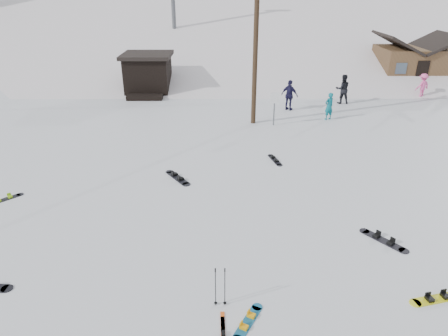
{
  "coord_description": "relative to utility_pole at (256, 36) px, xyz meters",
  "views": [
    {
      "loc": [
        0.24,
        -7.55,
        7.18
      ],
      "look_at": [
        0.3,
        4.9,
        1.4
      ],
      "focal_mm": 32.0,
      "sensor_mm": 36.0,
      "label": 1
    }
  ],
  "objects": [
    {
      "name": "board_scatter_f",
      "position": [
        0.6,
        -5.28,
        -4.66
      ],
      "size": [
        0.53,
        1.33,
        0.1
      ],
      "rotation": [
        0.0,
        0.0,
        1.82
      ],
      "color": "black",
      "rests_on": "ground"
    },
    {
      "name": "utility_pole",
      "position": [
        0.0,
        0.0,
        0.0
      ],
      "size": [
        2.0,
        0.26,
        9.0
      ],
      "color": "#3A2819",
      "rests_on": "ground"
    },
    {
      "name": "treeline_crest",
      "position": [
        -2.0,
        72.0,
        -4.68
      ],
      "size": [
        50.0,
        6.0,
        10.0
      ],
      "primitive_type": null,
      "color": "black",
      "rests_on": "ski_slope"
    },
    {
      "name": "skier_pink",
      "position": [
        11.96,
        5.48,
        -3.86
      ],
      "size": [
        1.21,
        0.96,
        1.63
      ],
      "primitive_type": "imported",
      "rotation": [
        0.0,
        0.0,
        3.53
      ],
      "color": "#F556A1",
      "rests_on": "ground"
    },
    {
      "name": "ski_poles",
      "position": [
        -1.81,
        -14.07,
        -4.11
      ],
      "size": [
        0.31,
        0.08,
        1.11
      ],
      "color": "black",
      "rests_on": "ground"
    },
    {
      "name": "board_scatter_e",
      "position": [
        3.61,
        -13.92,
        -4.65
      ],
      "size": [
        1.5,
        0.57,
        0.11
      ],
      "rotation": [
        0.0,
        0.0,
        0.23
      ],
      "color": "#F9F61B",
      "rests_on": "ground"
    },
    {
      "name": "skier_teal",
      "position": [
        4.37,
        0.61,
        -3.9
      ],
      "size": [
        0.68,
        0.59,
        1.57
      ],
      "primitive_type": "imported",
      "rotation": [
        0.0,
        0.0,
        3.61
      ],
      "color": "#0B6876",
      "rests_on": "ground"
    },
    {
      "name": "board_scatter_b",
      "position": [
        -3.56,
        -7.06,
        -4.65
      ],
      "size": [
        1.12,
        1.47,
        0.12
      ],
      "rotation": [
        0.0,
        0.0,
        2.18
      ],
      "color": "black",
      "rests_on": "ground"
    },
    {
      "name": "board_scatter_d",
      "position": [
        3.19,
        -11.43,
        -4.65
      ],
      "size": [
        1.13,
        1.34,
        0.11
      ],
      "rotation": [
        0.0,
        0.0,
        -0.9
      ],
      "color": "black",
      "rests_on": "ground"
    },
    {
      "name": "skier_dark",
      "position": [
        6.08,
        4.02,
        -3.74
      ],
      "size": [
        0.93,
        0.73,
        1.88
      ],
      "primitive_type": "imported",
      "rotation": [
        0.0,
        0.0,
        3.16
      ],
      "color": "black",
      "rests_on": "ground"
    },
    {
      "name": "lift_hut",
      "position": [
        -7.0,
        6.94,
        -3.32
      ],
      "size": [
        3.4,
        4.1,
        2.75
      ],
      "color": "black",
      "rests_on": "ground"
    },
    {
      "name": "ground",
      "position": [
        -2.0,
        -14.0,
        -4.68
      ],
      "size": [
        200.0,
        200.0,
        0.0
      ],
      "primitive_type": "plane",
      "color": "silver",
      "rests_on": "ground"
    },
    {
      "name": "cabin",
      "position": [
        13.0,
        10.0,
        -3.2
      ],
      "size": [
        5.39,
        4.4,
        3.77
      ],
      "color": "brown",
      "rests_on": "ground"
    },
    {
      "name": "hero_snowboard",
      "position": [
        -1.18,
        -14.66,
        -4.66
      ],
      "size": [
        0.78,
        1.23,
        0.1
      ],
      "rotation": [
        0.0,
        0.0,
        1.07
      ],
      "color": "#166591",
      "rests_on": "ground"
    },
    {
      "name": "ski_slope",
      "position": [
        -2.0,
        41.0,
        -16.68
      ],
      "size": [
        60.0,
        85.24,
        65.97
      ],
      "primitive_type": "cube",
      "rotation": [
        0.31,
        0.0,
        0.0
      ],
      "color": "white",
      "rests_on": "ground"
    },
    {
      "name": "trail_sign",
      "position": [
        1.1,
        -0.42,
        -3.41
      ],
      "size": [
        0.5,
        0.09,
        1.85
      ],
      "color": "#595B60",
      "rests_on": "ground"
    },
    {
      "name": "board_scatter_c",
      "position": [
        -9.71,
        -8.8,
        -4.66
      ],
      "size": [
        1.03,
        1.0,
        0.09
      ],
      "rotation": [
        0.0,
        0.0,
        0.77
      ],
      "color": "black",
      "rests_on": "ground"
    },
    {
      "name": "skier_navy",
      "position": [
        2.39,
        2.5,
        -3.75
      ],
      "size": [
        1.15,
        1.0,
        1.86
      ],
      "primitive_type": "imported",
      "rotation": [
        0.0,
        0.0,
        2.53
      ],
      "color": "#191536",
      "rests_on": "ground"
    }
  ]
}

